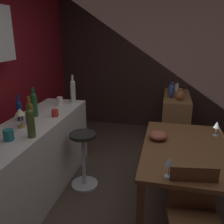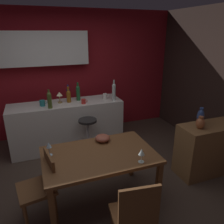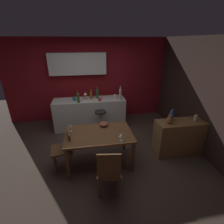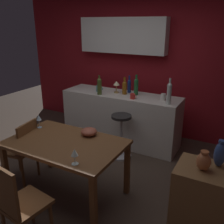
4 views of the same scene
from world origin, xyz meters
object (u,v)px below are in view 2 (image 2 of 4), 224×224
at_px(wine_glass_right, 49,145).
at_px(wine_bottle_olive, 49,100).
at_px(dining_table, 99,159).
at_px(chair_by_doorway, 135,217).
at_px(vase_copper, 200,123).
at_px(wine_bottle_green, 78,92).
at_px(cup_red, 84,101).
at_px(wine_bottle_amber, 69,95).
at_px(chair_near_window, 41,185).
at_px(wine_glass_left, 142,152).
at_px(sideboard_cabinet, 211,148).
at_px(wine_bottle_clear, 114,91).
at_px(wine_bottle_cobalt, 68,93).
at_px(bar_stool, 88,137).
at_px(cup_white, 105,96).
at_px(counter_lamp, 59,95).
at_px(vase_ceramic_blue, 201,116).
at_px(cup_teal, 42,103).
at_px(fruit_bowl, 103,138).

relative_size(wine_glass_right, wine_bottle_olive, 0.53).
xyz_separation_m(dining_table, chair_by_doorway, (0.09, -0.83, -0.16)).
height_order(dining_table, vase_copper, vase_copper).
bearing_deg(wine_bottle_green, cup_red, -79.01).
relative_size(chair_by_doorway, wine_bottle_green, 2.63).
distance_m(chair_by_doorway, wine_bottle_amber, 2.60).
bearing_deg(wine_bottle_olive, dining_table, -73.99).
relative_size(chair_near_window, wine_glass_left, 5.15).
distance_m(dining_table, wine_bottle_amber, 1.75).
bearing_deg(sideboard_cabinet, wine_bottle_clear, 126.69).
xyz_separation_m(wine_bottle_olive, wine_bottle_cobalt, (0.39, 0.37, -0.02)).
height_order(chair_by_doorway, bar_stool, chair_by_doorway).
bearing_deg(wine_bottle_green, dining_table, -94.34).
bearing_deg(chair_by_doorway, cup_red, 87.81).
distance_m(wine_bottle_olive, vase_copper, 2.46).
relative_size(wine_bottle_cobalt, cup_red, 2.63).
xyz_separation_m(dining_table, wine_glass_left, (0.40, -0.34, 0.21)).
distance_m(cup_white, counter_lamp, 0.88).
xyz_separation_m(wine_bottle_clear, vase_copper, (0.78, -1.50, -0.18)).
bearing_deg(wine_bottle_cobalt, wine_bottle_green, -27.62).
height_order(wine_bottle_green, vase_copper, wine_bottle_green).
distance_m(wine_glass_left, vase_ceramic_blue, 1.37).
bearing_deg(wine_glass_left, wine_bottle_amber, 102.62).
bearing_deg(sideboard_cabinet, dining_table, -178.17).
distance_m(dining_table, wine_bottle_green, 1.82).
relative_size(cup_white, vase_copper, 0.61).
relative_size(counter_lamp, vase_ceramic_blue, 0.81).
height_order(wine_glass_left, counter_lamp, counter_lamp).
relative_size(wine_glass_left, cup_white, 1.47).
distance_m(cup_teal, cup_red, 0.73).
height_order(dining_table, wine_bottle_amber, wine_bottle_amber).
xyz_separation_m(chair_by_doorway, wine_glass_left, (0.31, 0.49, 0.37)).
height_order(wine_glass_right, vase_ceramic_blue, vase_ceramic_blue).
height_order(wine_bottle_olive, wine_bottle_cobalt, wine_bottle_olive).
bearing_deg(chair_near_window, fruit_bowl, 21.46).
distance_m(sideboard_cabinet, vase_ceramic_blue, 0.58).
distance_m(cup_white, vase_ceramic_blue, 1.83).
distance_m(sideboard_cabinet, wine_bottle_olive, 2.78).
height_order(bar_stool, cup_teal, cup_teal).
distance_m(chair_near_window, bar_stool, 1.50).
bearing_deg(chair_near_window, counter_lamp, 74.52).
xyz_separation_m(wine_glass_right, wine_bottle_green, (0.71, 1.59, 0.19)).
bearing_deg(wine_bottle_olive, sideboard_cabinet, -31.80).
bearing_deg(bar_stool, sideboard_cabinet, -33.09).
bearing_deg(fruit_bowl, wine_glass_left, -67.96).
relative_size(wine_bottle_green, cup_red, 3.04).
bearing_deg(wine_bottle_amber, vase_copper, -46.18).
height_order(wine_glass_left, cup_white, cup_white).
xyz_separation_m(fruit_bowl, cup_teal, (-0.68, 1.36, 0.17)).
relative_size(chair_by_doorway, bar_stool, 1.29).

